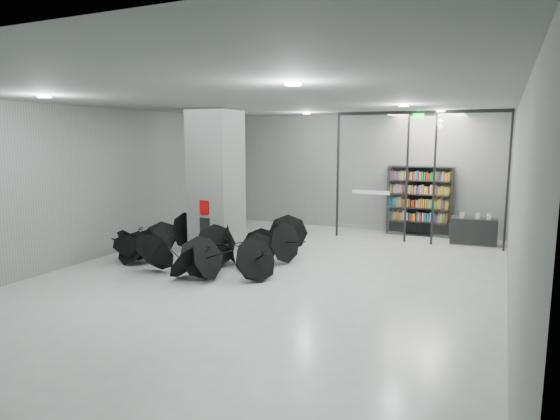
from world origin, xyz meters
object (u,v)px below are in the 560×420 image
at_px(bookshelf, 419,201).
at_px(umbrella_cluster, 205,254).
at_px(shop_counter, 473,231).
at_px(column, 216,181).

relative_size(bookshelf, umbrella_cluster, 0.47).
bearing_deg(bookshelf, shop_counter, -25.11).
distance_m(shop_counter, umbrella_cluster, 8.15).
bearing_deg(shop_counter, umbrella_cluster, -140.64).
bearing_deg(umbrella_cluster, column, 110.66).
height_order(column, bookshelf, column).
bearing_deg(column, shop_counter, 31.74).
height_order(column, shop_counter, column).
relative_size(column, shop_counter, 3.02).
relative_size(shop_counter, umbrella_cluster, 0.27).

